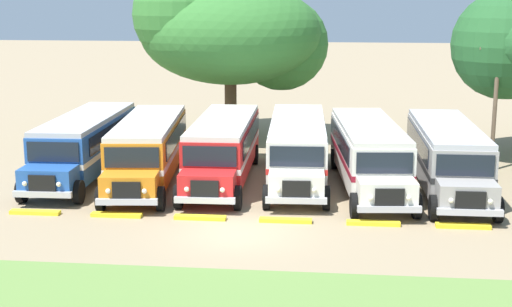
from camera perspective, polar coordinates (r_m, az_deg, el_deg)
ground_plane at (r=26.82m, az=-1.45°, el=-6.18°), size 220.00×220.00×0.00m
parked_bus_slot_0 at (r=35.86m, az=-13.07°, el=0.82°), size 2.93×10.87×2.82m
parked_bus_slot_1 at (r=34.25m, az=-8.34°, el=0.49°), size 3.63×10.98×2.82m
parked_bus_slot_2 at (r=34.11m, az=-2.56°, el=0.56°), size 2.90×10.87×2.82m
parked_bus_slot_3 at (r=34.10m, az=3.23°, el=0.55°), size 3.09×10.89×2.82m
parked_bus_slot_4 at (r=33.29m, az=8.71°, el=0.14°), size 3.58×10.98×2.82m
parked_bus_slot_5 at (r=33.57m, az=14.56°, el=-0.02°), size 2.76×10.85×2.82m
curb_wheelstop_0 at (r=30.32m, az=-16.71°, el=-4.37°), size 2.00×0.36×0.15m
curb_wheelstop_1 at (r=29.22m, az=-10.73°, el=-4.69°), size 2.00×0.36×0.15m
curb_wheelstop_2 at (r=28.46m, az=-4.34°, el=-4.96°), size 2.00×0.36×0.15m
curb_wheelstop_3 at (r=28.07m, az=2.31°, el=-5.18°), size 2.00×0.36×0.15m
curb_wheelstop_4 at (r=28.06m, az=9.06°, el=-5.34°), size 2.00×0.36×0.15m
curb_wheelstop_5 at (r=28.43m, az=15.72°, el=-5.42°), size 2.00×0.36×0.15m
broad_shade_tree at (r=43.50m, az=-1.95°, el=9.40°), size 11.10×10.22×10.22m
utility_pole at (r=37.31m, az=18.03°, el=4.00°), size 1.80×0.20×6.56m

